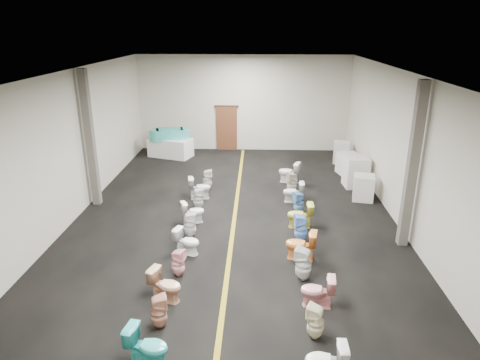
% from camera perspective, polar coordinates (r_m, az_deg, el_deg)
% --- Properties ---
extents(floor, '(16.00, 16.00, 0.00)m').
position_cam_1_polar(floor, '(13.58, -0.75, -5.07)').
color(floor, black).
rests_on(floor, ground).
extents(ceiling, '(16.00, 16.00, 0.00)m').
position_cam_1_polar(ceiling, '(12.38, -0.84, 14.18)').
color(ceiling, black).
rests_on(ceiling, ground).
extents(wall_back, '(10.00, 0.00, 10.00)m').
position_cam_1_polar(wall_back, '(20.60, 0.44, 10.15)').
color(wall_back, '#BBB5A0').
rests_on(wall_back, ground).
extents(wall_front, '(10.00, 0.00, 10.00)m').
position_cam_1_polar(wall_front, '(5.57, -5.56, -18.86)').
color(wall_front, '#BBB5A0').
rests_on(wall_front, ground).
extents(wall_left, '(0.00, 16.00, 16.00)m').
position_cam_1_polar(wall_left, '(13.99, -21.76, 4.04)').
color(wall_left, '#BBB5A0').
rests_on(wall_left, ground).
extents(wall_right, '(0.00, 16.00, 16.00)m').
position_cam_1_polar(wall_right, '(13.48, 20.98, 3.59)').
color(wall_right, '#BBB5A0').
rests_on(wall_right, ground).
extents(aisle_stripe, '(0.12, 15.60, 0.01)m').
position_cam_1_polar(aisle_stripe, '(13.58, -0.75, -5.06)').
color(aisle_stripe, olive).
rests_on(aisle_stripe, floor).
extents(back_door, '(1.00, 0.10, 2.10)m').
position_cam_1_polar(back_door, '(20.82, -1.79, 6.88)').
color(back_door, '#562D19').
rests_on(back_door, floor).
extents(door_frame, '(1.15, 0.08, 0.10)m').
position_cam_1_polar(door_frame, '(20.62, -1.82, 9.78)').
color(door_frame, '#331C11').
rests_on(door_frame, back_door).
extents(column_left, '(0.25, 0.25, 4.50)m').
position_cam_1_polar(column_left, '(14.78, -19.36, 5.13)').
color(column_left, '#59544C').
rests_on(column_left, floor).
extents(column_right, '(0.25, 0.25, 4.50)m').
position_cam_1_polar(column_right, '(12.05, 21.98, 1.61)').
color(column_right, '#59544C').
rests_on(column_right, floor).
extents(display_table, '(2.13, 1.53, 0.85)m').
position_cam_1_polar(display_table, '(20.07, -9.24, 4.29)').
color(display_table, white).
rests_on(display_table, floor).
extents(bathtub, '(1.82, 0.96, 0.55)m').
position_cam_1_polar(bathtub, '(19.91, -9.35, 6.08)').
color(bathtub, teal).
rests_on(bathtub, display_table).
extents(appliance_crate_a, '(0.81, 0.81, 0.88)m').
position_cam_1_polar(appliance_crate_a, '(15.43, 16.15, -0.98)').
color(appliance_crate_a, silver).
rests_on(appliance_crate_a, floor).
extents(appliance_crate_b, '(0.88, 0.88, 1.13)m').
position_cam_1_polar(appliance_crate_b, '(16.60, 15.18, 1.04)').
color(appliance_crate_b, silver).
rests_on(appliance_crate_b, floor).
extents(appliance_crate_c, '(0.91, 0.91, 0.86)m').
position_cam_1_polar(appliance_crate_c, '(18.00, 14.18, 2.13)').
color(appliance_crate_c, silver).
rests_on(appliance_crate_c, floor).
extents(appliance_crate_d, '(0.76, 0.76, 0.94)m').
position_cam_1_polar(appliance_crate_d, '(19.41, 13.34, 3.62)').
color(appliance_crate_d, silver).
rests_on(appliance_crate_d, floor).
extents(toilet_left_0, '(0.83, 0.57, 0.78)m').
position_cam_1_polar(toilet_left_0, '(8.27, -12.23, -20.86)').
color(toilet_left_0, '#30B3B0').
rests_on(toilet_left_0, floor).
extents(toilet_left_1, '(0.43, 0.42, 0.74)m').
position_cam_1_polar(toilet_left_1, '(9.05, -10.80, -16.86)').
color(toilet_left_1, tan).
rests_on(toilet_left_1, floor).
extents(toilet_left_2, '(0.83, 0.64, 0.75)m').
position_cam_1_polar(toilet_left_2, '(9.78, -9.89, -13.63)').
color(toilet_left_2, '#DCA380').
rests_on(toilet_left_2, floor).
extents(toilet_left_3, '(0.41, 0.40, 0.71)m').
position_cam_1_polar(toilet_left_3, '(10.58, -8.26, -10.86)').
color(toilet_left_3, '#F8B1B8').
rests_on(toilet_left_3, floor).
extents(toilet_left_4, '(0.78, 0.59, 0.70)m').
position_cam_1_polar(toilet_left_4, '(11.51, -7.07, -8.13)').
color(toilet_left_4, white).
rests_on(toilet_left_4, floor).
extents(toilet_left_5, '(0.40, 0.39, 0.77)m').
position_cam_1_polar(toilet_left_5, '(12.34, -6.70, -5.92)').
color(toilet_left_5, white).
rests_on(toilet_left_5, floor).
extents(toilet_left_6, '(0.80, 0.64, 0.72)m').
position_cam_1_polar(toilet_left_6, '(13.20, -6.32, -4.26)').
color(toilet_left_6, white).
rests_on(toilet_left_6, floor).
extents(toilet_left_7, '(0.42, 0.41, 0.74)m').
position_cam_1_polar(toilet_left_7, '(14.15, -5.58, -2.47)').
color(toilet_left_7, silver).
rests_on(toilet_left_7, floor).
extents(toilet_left_8, '(0.84, 0.58, 0.79)m').
position_cam_1_polar(toilet_left_8, '(15.01, -5.41, -1.03)').
color(toilet_left_8, silver).
rests_on(toilet_left_8, floor).
extents(toilet_left_9, '(0.36, 0.35, 0.76)m').
position_cam_1_polar(toilet_left_9, '(15.85, -4.38, 0.09)').
color(toilet_left_9, silver).
rests_on(toilet_left_9, floor).
extents(toilet_right_2, '(0.44, 0.43, 0.73)m').
position_cam_1_polar(toilet_right_2, '(8.78, 10.05, -18.13)').
color(toilet_right_2, '#F4ECC6').
rests_on(toilet_right_2, floor).
extents(toilet_right_3, '(0.77, 0.49, 0.74)m').
position_cam_1_polar(toilet_right_3, '(9.61, 10.30, -14.38)').
color(toilet_right_3, pink).
rests_on(toilet_right_3, floor).
extents(toilet_right_4, '(0.50, 0.50, 0.85)m').
position_cam_1_polar(toilet_right_4, '(10.40, 8.45, -11.03)').
color(toilet_right_4, silver).
rests_on(toilet_right_4, floor).
extents(toilet_right_5, '(0.87, 0.60, 0.81)m').
position_cam_1_polar(toilet_right_5, '(11.25, 8.11, -8.58)').
color(toilet_right_5, orange).
rests_on(toilet_right_5, floor).
extents(toilet_right_6, '(0.42, 0.41, 0.82)m').
position_cam_1_polar(toilet_right_6, '(12.12, 8.13, -6.36)').
color(toilet_right_6, '#7AB1F1').
rests_on(toilet_right_6, floor).
extents(toilet_right_7, '(0.76, 0.44, 0.78)m').
position_cam_1_polar(toilet_right_7, '(12.95, 8.01, -4.67)').
color(toilet_right_7, '#D9CE45').
rests_on(toilet_right_7, floor).
extents(toilet_right_8, '(0.44, 0.43, 0.73)m').
position_cam_1_polar(toilet_right_8, '(13.89, 7.83, -3.03)').
color(toilet_right_8, '#679FD6').
rests_on(toilet_right_8, floor).
extents(toilet_right_9, '(0.72, 0.42, 0.72)m').
position_cam_1_polar(toilet_right_9, '(14.76, 7.15, -1.60)').
color(toilet_right_9, silver).
rests_on(toilet_right_9, floor).
extents(toilet_right_10, '(0.47, 0.46, 0.77)m').
position_cam_1_polar(toilet_right_10, '(15.58, 6.93, -0.33)').
color(toilet_right_10, beige).
rests_on(toilet_right_10, floor).
extents(toilet_right_11, '(0.93, 0.73, 0.83)m').
position_cam_1_polar(toilet_right_11, '(16.56, 6.55, 1.03)').
color(toilet_right_11, white).
rests_on(toilet_right_11, floor).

